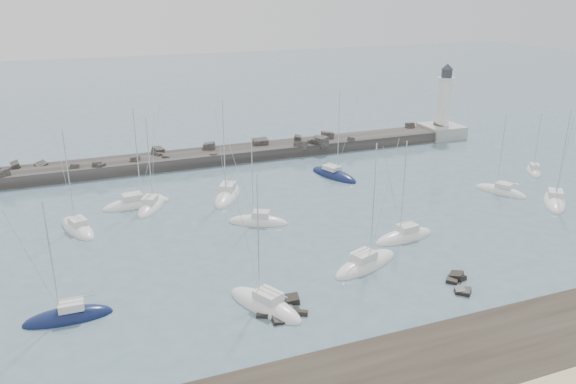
# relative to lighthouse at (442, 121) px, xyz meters

# --- Properties ---
(ground) EXTENTS (400.00, 400.00, 0.00)m
(ground) POSITION_rel_lighthouse_xyz_m (-47.00, -38.00, -3.09)
(ground) COLOR slate
(ground) RESTS_ON ground
(rock_cluster_near) EXTENTS (4.80, 4.06, 1.22)m
(rock_cluster_near) POSITION_rel_lighthouse_xyz_m (-50.75, -47.28, -3.07)
(rock_cluster_near) COLOR black
(rock_cluster_near) RESTS_ON ground
(rock_cluster_far) EXTENTS (3.03, 4.39, 1.30)m
(rock_cluster_far) POSITION_rel_lighthouse_xyz_m (-33.25, -49.02, -3.02)
(rock_cluster_far) COLOR black
(rock_cluster_far) RESTS_ON ground
(breakwater) EXTENTS (115.00, 7.17, 4.90)m
(breakwater) POSITION_rel_lighthouse_xyz_m (-54.84, -0.00, -2.81)
(breakwater) COLOR #2E2C29
(breakwater) RESTS_ON ground
(lighthouse) EXTENTS (7.00, 7.00, 14.60)m
(lighthouse) POSITION_rel_lighthouse_xyz_m (0.00, 0.00, 0.00)
(lighthouse) COLOR #A1A19B
(lighthouse) RESTS_ON ground
(sailboat_1) EXTENTS (4.96, 8.57, 12.94)m
(sailboat_1) POSITION_rel_lighthouse_xyz_m (-67.10, -21.51, -2.96)
(sailboat_1) COLOR white
(sailboat_1) RESTS_ON ground
(sailboat_2) EXTENTS (7.52, 2.47, 12.00)m
(sailboat_2) POSITION_rel_lighthouse_xyz_m (-68.52, -41.51, -2.95)
(sailboat_2) COLOR #101A44
(sailboat_2) RESTS_ON ground
(sailboat_3) EXTENTS (5.90, 8.34, 12.87)m
(sailboat_3) POSITION_rel_lighthouse_xyz_m (-57.82, -17.39, -2.95)
(sailboat_3) COLOR white
(sailboat_3) RESTS_ON ground
(sailboat_4) EXTENTS (9.06, 3.69, 13.98)m
(sailboat_4) POSITION_rel_lighthouse_xyz_m (-59.61, -16.01, -2.95)
(sailboat_4) COLOR white
(sailboat_4) RESTS_ON ground
(sailboat_5) EXTENTS (7.59, 5.51, 11.86)m
(sailboat_5) POSITION_rel_lighthouse_xyz_m (-46.46, -27.50, -2.95)
(sailboat_5) COLOR white
(sailboat_5) RESTS_ON ground
(sailboat_6) EXTENTS (6.97, 9.46, 14.65)m
(sailboat_6) POSITION_rel_lighthouse_xyz_m (-47.52, -17.30, -2.94)
(sailboat_6) COLOR white
(sailboat_6) RESTS_ON ground
(sailboat_7) EXTENTS (9.28, 5.77, 14.06)m
(sailboat_7) POSITION_rel_lighthouse_xyz_m (-39.66, -42.19, -2.95)
(sailboat_7) COLOR white
(sailboat_7) RESTS_ON ground
(sailboat_8) EXTENTS (5.55, 9.46, 14.19)m
(sailboat_8) POSITION_rel_lighthouse_xyz_m (-29.94, -14.44, -2.96)
(sailboat_8) COLOR #101A44
(sailboat_8) RESTS_ON ground
(sailboat_9) EXTENTS (8.13, 3.34, 12.63)m
(sailboat_9) POSITION_rel_lighthouse_xyz_m (-32.24, -37.82, -2.95)
(sailboat_9) COLOR white
(sailboat_9) RESTS_ON ground
(sailboat_10) EXTENTS (5.28, 7.72, 11.81)m
(sailboat_10) POSITION_rel_lighthouse_xyz_m (-11.23, -29.53, -2.96)
(sailboat_10) COLOR white
(sailboat_10) RESTS_ON ground
(sailboat_11) EXTENTS (7.81, 8.34, 13.79)m
(sailboat_11) POSITION_rel_lighthouse_xyz_m (-7.32, -35.40, -2.95)
(sailboat_11) COLOR white
(sailboat_11) RESTS_ON ground
(sailboat_12) EXTENTS (5.20, 6.19, 10.09)m
(sailboat_12) POSITION_rel_lighthouse_xyz_m (-0.02, -24.02, -2.95)
(sailboat_12) COLOR white
(sailboat_12) RESTS_ON ground
(sailboat_13) EXTENTS (6.20, 8.79, 13.56)m
(sailboat_13) POSITION_rel_lighthouse_xyz_m (-51.97, -45.93, -2.94)
(sailboat_13) COLOR white
(sailboat_13) RESTS_ON ground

